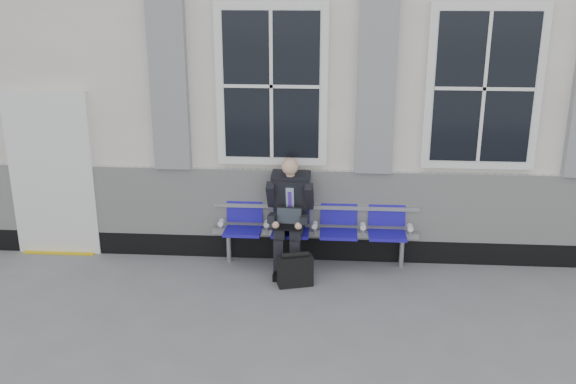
{
  "coord_description": "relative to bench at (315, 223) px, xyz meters",
  "views": [
    {
      "loc": [
        -1.39,
        -6.22,
        3.43
      ],
      "look_at": [
        -1.91,
        0.9,
        1.09
      ],
      "focal_mm": 40.0,
      "sensor_mm": 36.0,
      "label": 1
    }
  ],
  "objects": [
    {
      "name": "station_building",
      "position": [
        1.59,
        2.15,
        1.67
      ],
      "size": [
        14.4,
        4.4,
        4.49
      ],
      "color": "white",
      "rests_on": "ground"
    },
    {
      "name": "briefcase",
      "position": [
        -0.21,
        -0.65,
        -0.36
      ],
      "size": [
        0.44,
        0.28,
        0.42
      ],
      "color": "black",
      "rests_on": "ground"
    },
    {
      "name": "businessman",
      "position": [
        -0.31,
        -0.13,
        0.22
      ],
      "size": [
        0.58,
        0.78,
        1.43
      ],
      "color": "black",
      "rests_on": "ground"
    },
    {
      "name": "bench",
      "position": [
        0.0,
        0.0,
        0.0
      ],
      "size": [
        2.6,
        0.47,
        0.91
      ],
      "color": "#9EA0A3",
      "rests_on": "ground"
    },
    {
      "name": "ground",
      "position": [
        1.6,
        -1.32,
        -0.55
      ],
      "size": [
        70.0,
        70.0,
        0.0
      ],
      "primitive_type": "plane",
      "color": "slate",
      "rests_on": "ground"
    }
  ]
}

